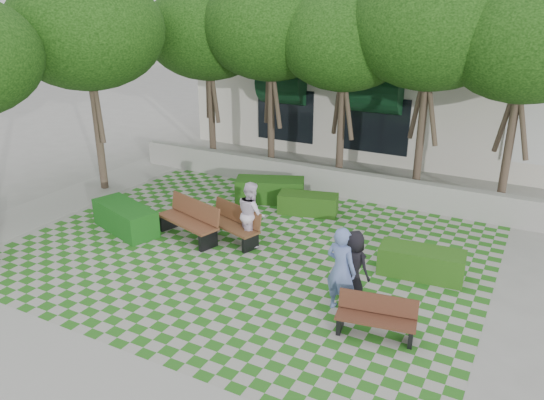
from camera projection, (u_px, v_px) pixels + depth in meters
The scene contains 17 objects.
ground at pixel (226, 268), 13.16m from camera, with size 90.00×90.00×0.00m, color gray.
lawn at pixel (246, 252), 13.98m from camera, with size 12.00×12.00×0.00m, color #2B721E.
sidewalk_south at pixel (80, 381), 9.29m from camera, with size 16.00×2.00×0.01m, color #9E9B93.
sidewalk_west at pixel (55, 205), 17.15m from camera, with size 2.00×12.00×0.01m, color #9E9B93.
retaining_wall at pixel (324, 180), 18.10m from camera, with size 15.00×0.36×0.90m, color #9E9B93.
bench_east at pixel (376, 318), 10.43m from camera, with size 1.63×0.78×0.82m.
bench_mid at pixel (232, 224), 14.52m from camera, with size 1.96×1.17×0.98m.
bench_west at pixel (190, 221), 14.65m from camera, with size 2.16×1.24×1.08m.
hedge_east at pixel (421, 263), 12.69m from camera, with size 1.99×0.80×0.70m, color #245215.
hedge_midright at pixel (308, 204), 16.38m from camera, with size 1.81×0.72×0.63m, color #214A13.
hedge_midleft at pixel (270, 190), 17.34m from camera, with size 2.20×0.88×0.77m, color #1C4612.
hedge_west at pixel (125, 218), 15.15m from camera, with size 2.22×0.89×0.78m, color #154F16.
person_blue at pixel (341, 270), 11.07m from camera, with size 0.70×0.46×1.93m, color #687DBD.
person_dark at pixel (353, 265), 11.60m from camera, with size 0.79×0.51×1.61m, color black.
person_white at pixel (251, 213), 14.18m from camera, with size 0.86×0.67×1.76m, color white.
tree_row at pixel (273, 34), 17.02m from camera, with size 17.70×13.40×7.41m.
building at pixel (415, 88), 23.43m from camera, with size 18.00×8.92×5.15m.
Camera 1 is at (6.52, -9.75, 6.30)m, focal length 35.00 mm.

